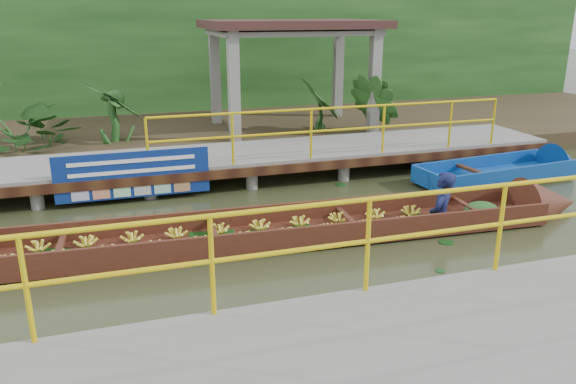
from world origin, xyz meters
name	(u,v)px	position (x,y,z in m)	size (l,w,h in m)	color
ground	(231,245)	(0.00, 0.00, 0.00)	(80.00, 80.00, 0.00)	#2A2F17
land_strip	(174,133)	(0.00, 7.50, 0.23)	(30.00, 8.00, 0.45)	#312718
far_dock	(197,161)	(0.02, 3.43, 0.48)	(16.00, 2.06, 1.66)	slate
near_dock	(439,380)	(1.00, -4.20, 0.30)	(18.00, 2.40, 1.73)	slate
pavilion	(292,36)	(3.00, 6.30, 2.82)	(4.40, 3.00, 3.00)	slate
foliage_backdrop	(161,60)	(0.00, 10.00, 2.00)	(30.00, 0.80, 4.00)	#153A12
vendor_boat	(297,226)	(1.05, -0.04, 0.21)	(10.85, 1.57, 2.08)	#3B1910
moored_blue_boat	(530,169)	(6.94, 1.74, 0.17)	(4.13, 1.44, 0.96)	navy
blue_banner	(133,174)	(-1.29, 2.48, 0.56)	(2.79, 0.04, 0.87)	navy
tropical_plants	(104,117)	(-1.75, 5.30, 1.16)	(14.14, 1.14, 1.42)	#153A12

